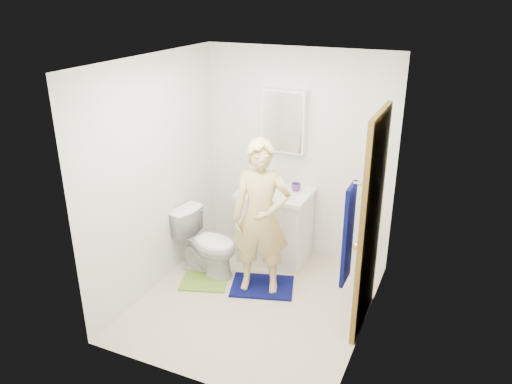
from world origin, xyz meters
TOP-DOWN VIEW (x-y plane):
  - floor at (0.00, 0.00)m, footprint 2.20×2.40m
  - ceiling at (0.00, 0.00)m, footprint 2.20×2.40m
  - wall_back at (0.00, 1.21)m, footprint 2.20×0.02m
  - wall_front at (0.00, -1.21)m, footprint 2.20×0.02m
  - wall_left at (-1.11, 0.00)m, footprint 0.02×2.40m
  - wall_right at (1.11, 0.00)m, footprint 0.02×2.40m
  - vanity_cabinet at (-0.15, 0.91)m, footprint 0.75×0.55m
  - countertop at (-0.15, 0.91)m, footprint 0.79×0.59m
  - sink_basin at (-0.15, 0.91)m, footprint 0.40×0.40m
  - faucet at (-0.15, 1.09)m, footprint 0.03×0.03m
  - medicine_cabinet at (-0.15, 1.14)m, footprint 0.50×0.12m
  - mirror_panel at (-0.15, 1.08)m, footprint 0.46×0.01m
  - door at (1.07, 0.15)m, footprint 0.05×0.80m
  - door_knob at (1.03, -0.17)m, footprint 0.07×0.07m
  - towel at (1.03, -0.57)m, footprint 0.03×0.24m
  - towel_hook at (1.07, -0.57)m, footprint 0.06×0.02m
  - toilet at (-0.71, 0.31)m, footprint 0.77×0.52m
  - bath_mat at (-0.03, 0.27)m, footprint 0.76×0.64m
  - green_rug at (-0.65, 0.11)m, footprint 0.60×0.55m
  - soap_dispenser at (-0.43, 0.86)m, footprint 0.10×0.10m
  - toothbrush_cup at (0.05, 1.02)m, footprint 0.13×0.13m
  - man at (-0.04, 0.24)m, footprint 0.67×0.53m

SIDE VIEW (x-z plane):
  - floor at x=0.00m, z-range -0.02..0.00m
  - green_rug at x=-0.65m, z-range 0.00..0.02m
  - bath_mat at x=-0.03m, z-range 0.00..0.02m
  - toilet at x=-0.71m, z-range 0.00..0.73m
  - vanity_cabinet at x=-0.15m, z-range 0.00..0.80m
  - countertop at x=-0.15m, z-range 0.80..0.85m
  - man at x=-0.04m, z-range 0.02..1.64m
  - sink_basin at x=-0.15m, z-range 0.83..0.86m
  - toothbrush_cup at x=0.05m, z-range 0.85..0.94m
  - faucet at x=-0.15m, z-range 0.85..0.97m
  - door_knob at x=1.03m, z-range 0.91..0.98m
  - soap_dispenser at x=-0.43m, z-range 0.85..1.05m
  - door at x=1.07m, z-range 0.00..2.05m
  - wall_back at x=0.00m, z-range 0.00..2.40m
  - wall_front at x=0.00m, z-range 0.00..2.40m
  - wall_left at x=-1.11m, z-range 0.00..2.40m
  - wall_right at x=1.11m, z-range 0.00..2.40m
  - towel at x=1.03m, z-range 0.85..1.65m
  - medicine_cabinet at x=-0.15m, z-range 1.25..1.95m
  - mirror_panel at x=-0.15m, z-range 1.27..1.93m
  - towel_hook at x=1.07m, z-range 1.66..1.68m
  - ceiling at x=0.00m, z-range 2.40..2.42m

